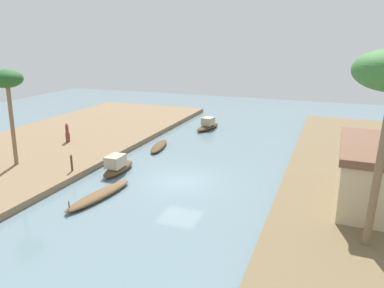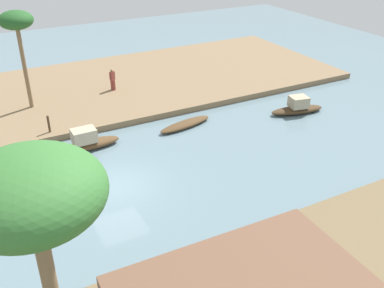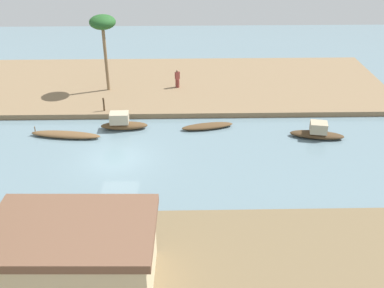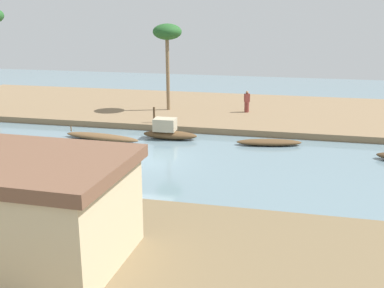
% 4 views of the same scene
% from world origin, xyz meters
% --- Properties ---
extents(river_water, '(70.36, 70.36, 0.00)m').
position_xyz_m(river_water, '(0.00, 0.00, 0.00)').
color(river_water, slate).
rests_on(river_water, ground).
extents(riverbank_left, '(44.40, 13.62, 0.41)m').
position_xyz_m(riverbank_left, '(0.00, -12.98, 0.21)').
color(riverbank_left, '#846B4C').
rests_on(riverbank_left, ground).
extents(sampan_downstream_large, '(3.95, 1.65, 0.37)m').
position_xyz_m(sampan_downstream_large, '(-6.13, -4.41, 0.18)').
color(sampan_downstream_large, brown).
rests_on(sampan_downstream_large, river_water).
extents(sampan_near_left_bank, '(5.14, 1.65, 0.71)m').
position_xyz_m(sampan_near_left_bank, '(4.01, -3.24, 0.19)').
color(sampan_near_left_bank, brown).
rests_on(sampan_near_left_bank, river_water).
extents(sampan_open_hull, '(3.90, 1.78, 1.19)m').
position_xyz_m(sampan_open_hull, '(-13.81, -2.76, 0.41)').
color(sampan_open_hull, '#47331E').
rests_on(sampan_open_hull, river_water).
extents(sampan_upstream_small, '(3.45, 1.10, 1.28)m').
position_xyz_m(sampan_upstream_small, '(0.10, -4.48, 0.48)').
color(sampan_upstream_small, brown).
rests_on(sampan_upstream_small, river_water).
extents(person_on_near_bank, '(0.48, 0.48, 1.60)m').
position_xyz_m(person_on_near_bank, '(-3.89, -11.74, 1.10)').
color(person_on_near_bank, brown).
rests_on(person_on_near_bank, riverbank_left).
extents(mooring_post, '(0.14, 0.14, 1.06)m').
position_xyz_m(mooring_post, '(1.76, -6.86, 0.94)').
color(mooring_post, '#4C3823').
rests_on(mooring_post, riverbank_left).
extents(palm_tree_left_near, '(2.13, 2.13, 6.40)m').
position_xyz_m(palm_tree_left_near, '(2.03, -11.22, 6.02)').
color(palm_tree_left_near, '#7F6647').
rests_on(palm_tree_left_near, riverbank_left).
extents(palm_tree_right_tall, '(2.90, 2.90, 8.00)m').
position_xyz_m(palm_tree_right_tall, '(4.71, 10.53, 7.42)').
color(palm_tree_right_tall, '#7F6647').
rests_on(palm_tree_right_tall, riverbank_right).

